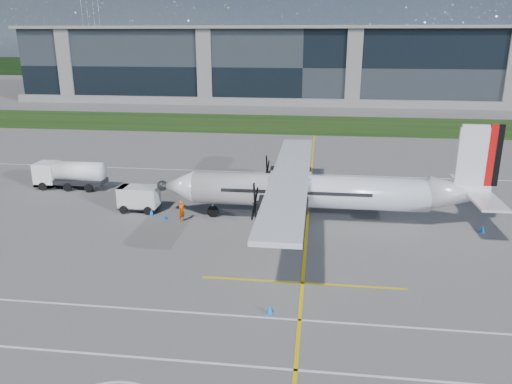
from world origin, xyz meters
name	(u,v)px	position (x,y,z in m)	size (l,w,h in m)	color
ground	(294,134)	(0.00, 40.00, 0.00)	(400.00, 400.00, 0.00)	#5C5957
grass_strip	(296,124)	(0.00, 48.00, 0.02)	(400.00, 18.00, 0.04)	black
terminal_building	(304,65)	(0.00, 80.00, 7.50)	(120.00, 20.00, 15.00)	black
tree_line	(310,69)	(0.00, 140.00, 3.00)	(400.00, 6.00, 6.00)	black
pylon_west	(92,31)	(-80.00, 150.00, 15.00)	(9.00, 4.60, 30.00)	gray
yellow_taxiway_centerline	(309,198)	(3.00, 10.00, 0.01)	(0.20, 70.00, 0.01)	yellow
white_lane_line	(227,365)	(0.00, -14.00, 0.01)	(90.00, 0.15, 0.01)	white
turboprop_aircraft	(321,173)	(3.94, 4.29, 3.94)	(25.34, 26.28, 7.88)	silver
fuel_tanker_truck	(65,175)	(-19.87, 10.22, 1.29)	(6.89, 2.24, 2.58)	white
baggage_tug	(139,199)	(-10.82, 5.00, 1.01)	(3.38, 2.03, 2.03)	silver
ground_crew_person	(182,210)	(-6.67, 2.98, 0.97)	(0.79, 0.56, 1.93)	#F25907
safety_cone_portwing	(270,309)	(1.42, -9.54, 0.25)	(0.36, 0.36, 0.50)	#0E76F5
safety_cone_stbdwing	(303,173)	(2.20, 17.40, 0.25)	(0.36, 0.36, 0.50)	#0E76F5
safety_cone_tail	(482,229)	(15.82, 3.58, 0.25)	(0.36, 0.36, 0.50)	#0E76F5
safety_cone_nose_port	(164,216)	(-8.19, 3.29, 0.25)	(0.36, 0.36, 0.50)	#0E76F5
safety_cone_fwd	(151,212)	(-9.48, 3.99, 0.25)	(0.36, 0.36, 0.50)	#0E76F5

